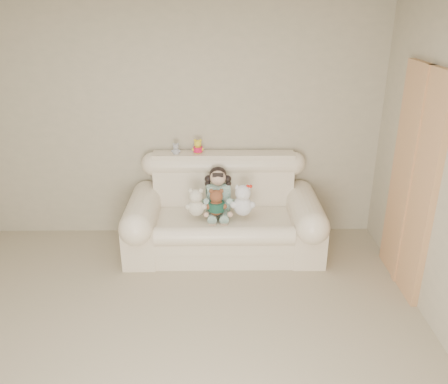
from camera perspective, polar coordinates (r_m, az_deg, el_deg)
ceiling at (r=2.60m, az=-11.20°, el=21.94°), size 5.00×5.00×0.00m
wall_back at (r=5.25m, az=-5.53°, el=8.08°), size 4.50×0.00×4.50m
sofa at (r=5.02m, az=-0.01°, el=-2.03°), size 2.10×0.95×1.03m
door_panel at (r=4.62m, az=22.03°, el=1.15°), size 0.06×0.90×2.10m
seated_child at (r=5.03m, az=-0.74°, el=0.14°), size 0.38×0.44×0.54m
brown_teddy at (r=4.85m, az=-0.94°, el=-0.94°), size 0.27×0.25×0.34m
white_cat at (r=4.84m, az=2.32°, el=-0.58°), size 0.32×0.29×0.41m
cream_teddy at (r=4.84m, az=-3.46°, el=-0.94°), size 0.27×0.23×0.36m
yellow_mini_bear at (r=5.16m, az=-3.21°, el=5.70°), size 0.16×0.15×0.20m
grey_mini_plush at (r=5.15m, az=-5.89°, el=5.37°), size 0.12×0.10×0.16m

